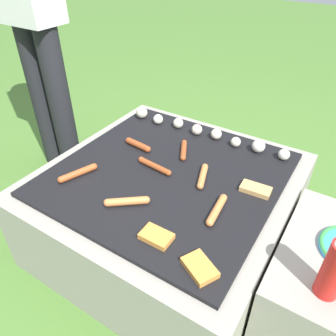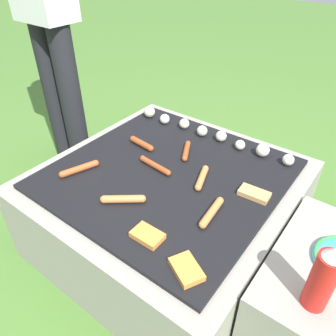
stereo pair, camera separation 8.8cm
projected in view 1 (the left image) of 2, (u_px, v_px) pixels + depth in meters
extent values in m
plane|color=#47702D|center=(168.00, 239.00, 1.60)|extent=(14.00, 14.00, 0.00)
cube|color=gray|center=(168.00, 210.00, 1.48)|extent=(0.99, 0.99, 0.39)
cube|color=black|center=(168.00, 174.00, 1.36)|extent=(0.87, 0.87, 0.02)
cube|color=gray|center=(331.00, 297.00, 1.12)|extent=(0.41, 0.54, 0.41)
cylinder|color=black|center=(42.00, 99.00, 1.90)|extent=(0.12, 0.12, 0.85)
cylinder|color=black|center=(60.00, 105.00, 1.84)|extent=(0.12, 0.12, 0.85)
cylinder|color=#A34C23|center=(78.00, 173.00, 1.33)|extent=(0.07, 0.15, 0.03)
sphere|color=#A34C23|center=(61.00, 180.00, 1.29)|extent=(0.03, 0.03, 0.03)
sphere|color=#A34C23|center=(94.00, 167.00, 1.36)|extent=(0.03, 0.03, 0.03)
cylinder|color=#C6753D|center=(127.00, 201.00, 1.19)|extent=(0.13, 0.11, 0.03)
sphere|color=#C6753D|center=(107.00, 203.00, 1.18)|extent=(0.03, 0.03, 0.03)
sphere|color=#C6753D|center=(146.00, 200.00, 1.19)|extent=(0.03, 0.03, 0.03)
cylinder|color=#93421E|center=(138.00, 145.00, 1.50)|extent=(0.12, 0.04, 0.03)
sphere|color=#93421E|center=(129.00, 140.00, 1.53)|extent=(0.03, 0.03, 0.03)
sphere|color=#93421E|center=(148.00, 149.00, 1.47)|extent=(0.03, 0.03, 0.03)
cylinder|color=#93421E|center=(154.00, 166.00, 1.37)|extent=(0.15, 0.04, 0.02)
sphere|color=#93421E|center=(168.00, 173.00, 1.33)|extent=(0.02, 0.02, 0.02)
sphere|color=#93421E|center=(141.00, 160.00, 1.41)|extent=(0.02, 0.02, 0.02)
cylinder|color=#93421E|center=(184.00, 150.00, 1.47)|extent=(0.08, 0.12, 0.03)
sphere|color=#93421E|center=(183.00, 158.00, 1.42)|extent=(0.03, 0.03, 0.03)
sphere|color=#93421E|center=(184.00, 143.00, 1.52)|extent=(0.03, 0.03, 0.03)
cylinder|color=#C6753D|center=(217.00, 210.00, 1.15)|extent=(0.04, 0.14, 0.03)
sphere|color=#C6753D|center=(223.00, 198.00, 1.20)|extent=(0.03, 0.03, 0.03)
sphere|color=#C6753D|center=(210.00, 222.00, 1.10)|extent=(0.03, 0.03, 0.03)
cylinder|color=#C6753D|center=(203.00, 176.00, 1.31)|extent=(0.07, 0.13, 0.03)
sphere|color=#C6753D|center=(205.00, 167.00, 1.36)|extent=(0.03, 0.03, 0.03)
sphere|color=#C6753D|center=(200.00, 186.00, 1.26)|extent=(0.03, 0.03, 0.03)
cube|color=#D18438|center=(156.00, 236.00, 1.06)|extent=(0.10, 0.07, 0.02)
cube|color=#D18438|center=(200.00, 267.00, 0.96)|extent=(0.13, 0.11, 0.02)
cube|color=tan|center=(256.00, 189.00, 1.25)|extent=(0.12, 0.07, 0.02)
sphere|color=beige|center=(142.00, 113.00, 1.73)|extent=(0.06, 0.06, 0.06)
sphere|color=silver|center=(158.00, 119.00, 1.68)|extent=(0.05, 0.05, 0.05)
sphere|color=beige|center=(178.00, 123.00, 1.65)|extent=(0.05, 0.05, 0.05)
sphere|color=beige|center=(197.00, 130.00, 1.59)|extent=(0.05, 0.05, 0.05)
sphere|color=beige|center=(216.00, 134.00, 1.56)|extent=(0.05, 0.05, 0.05)
sphere|color=beige|center=(236.00, 142.00, 1.51)|extent=(0.05, 0.05, 0.05)
sphere|color=silver|center=(259.00, 146.00, 1.46)|extent=(0.06, 0.06, 0.06)
sphere|color=silver|center=(284.00, 154.00, 1.42)|extent=(0.05, 0.05, 0.05)
cylinder|color=red|center=(335.00, 270.00, 0.85)|extent=(0.07, 0.07, 0.19)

